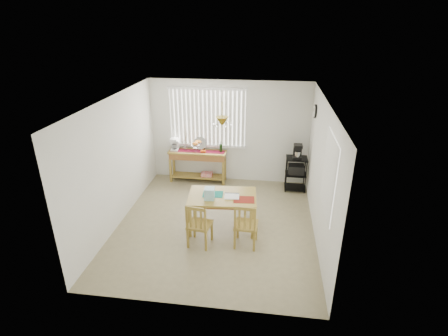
# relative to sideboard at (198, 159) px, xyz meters

# --- Properties ---
(ground) EXTENTS (4.00, 4.50, 0.01)m
(ground) POSITION_rel_sideboard_xyz_m (0.78, -2.02, -0.63)
(ground) COLOR gray
(room_shell) EXTENTS (4.20, 4.70, 2.70)m
(room_shell) POSITION_rel_sideboard_xyz_m (0.78, -2.01, 1.07)
(room_shell) COLOR silver
(room_shell) RESTS_ON ground
(sideboard) EXTENTS (1.47, 0.41, 0.83)m
(sideboard) POSITION_rel_sideboard_xyz_m (0.00, 0.00, 0.00)
(sideboard) COLOR olive
(sideboard) RESTS_ON ground
(sideboard_items) EXTENTS (1.40, 0.35, 0.63)m
(sideboard_items) POSITION_rel_sideboard_xyz_m (-0.26, 0.02, 0.34)
(sideboard_items) COLOR maroon
(sideboard_items) RESTS_ON sideboard
(wire_cart) EXTENTS (0.50, 0.40, 0.85)m
(wire_cart) POSITION_rel_sideboard_xyz_m (2.48, -0.17, -0.11)
(wire_cart) COLOR black
(wire_cart) RESTS_ON ground
(cart_items) EXTENTS (0.20, 0.24, 0.35)m
(cart_items) POSITION_rel_sideboard_xyz_m (2.48, -0.16, 0.39)
(cart_items) COLOR black
(cart_items) RESTS_ON wire_cart
(dining_table) EXTENTS (1.40, 0.96, 0.72)m
(dining_table) POSITION_rel_sideboard_xyz_m (0.92, -2.08, 0.01)
(dining_table) COLOR olive
(dining_table) RESTS_ON ground
(table_items) EXTENTS (1.06, 0.46, 0.23)m
(table_items) POSITION_rel_sideboard_xyz_m (0.80, -2.21, 0.18)
(table_items) COLOR #157667
(table_items) RESTS_ON dining_table
(chair_left) EXTENTS (0.47, 0.47, 0.90)m
(chair_left) POSITION_rel_sideboard_xyz_m (0.58, -2.77, -0.18)
(chair_left) COLOR olive
(chair_left) RESTS_ON ground
(chair_right) EXTENTS (0.44, 0.44, 0.91)m
(chair_right) POSITION_rel_sideboard_xyz_m (1.44, -2.67, -0.17)
(chair_right) COLOR olive
(chair_right) RESTS_ON ground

